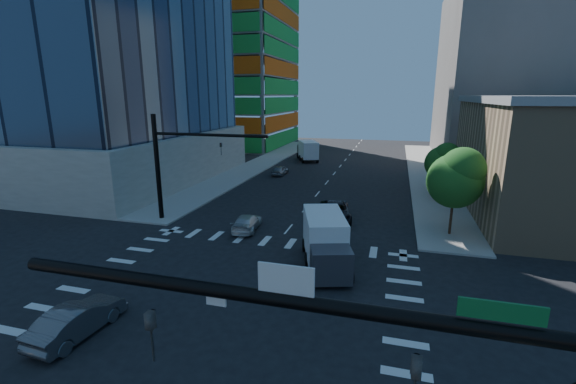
% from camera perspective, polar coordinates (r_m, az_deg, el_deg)
% --- Properties ---
extents(ground, '(160.00, 160.00, 0.00)m').
position_cam_1_polar(ground, '(21.35, -8.95, -15.96)').
color(ground, black).
rests_on(ground, ground).
extents(road_markings, '(20.00, 20.00, 0.01)m').
position_cam_1_polar(road_markings, '(21.35, -8.95, -15.95)').
color(road_markings, silver).
rests_on(road_markings, ground).
extents(sidewalk_ne, '(5.00, 60.00, 0.15)m').
position_cam_1_polar(sidewalk_ne, '(57.85, 19.85, 2.78)').
color(sidewalk_ne, '#9C9894').
rests_on(sidewalk_ne, ground).
extents(sidewalk_nw, '(5.00, 60.00, 0.15)m').
position_cam_1_polar(sidewalk_nw, '(61.20, -4.19, 4.18)').
color(sidewalk_nw, '#9C9894').
rests_on(sidewalk_nw, ground).
extents(construction_building, '(25.16, 34.50, 70.60)m').
position_cam_1_polar(construction_building, '(87.34, -9.26, 23.20)').
color(construction_building, slate).
rests_on(construction_building, ground).
extents(bg_building_ne, '(24.00, 30.00, 28.00)m').
position_cam_1_polar(bg_building_ne, '(74.25, 31.60, 14.74)').
color(bg_building_ne, '#665F5C').
rests_on(bg_building_ne, ground).
extents(signal_mast_nw, '(10.20, 0.40, 9.00)m').
position_cam_1_polar(signal_mast_nw, '(33.84, -16.76, 4.79)').
color(signal_mast_nw, black).
rests_on(signal_mast_nw, sidewalk_nw).
extents(tree_south, '(4.16, 4.16, 6.82)m').
position_cam_1_polar(tree_south, '(31.52, 23.81, 2.03)').
color(tree_south, '#382316').
rests_on(tree_south, sidewalk_ne).
extents(tree_north, '(3.54, 3.52, 5.78)m').
position_cam_1_polar(tree_north, '(43.40, 22.03, 4.29)').
color(tree_north, '#382316').
rests_on(tree_north, sidewalk_ne).
extents(car_nb_far, '(3.67, 6.00, 1.55)m').
position_cam_1_polar(car_nb_far, '(33.89, 6.98, -2.89)').
color(car_nb_far, black).
rests_on(car_nb_far, ground).
extents(car_sb_near, '(2.29, 4.55, 1.27)m').
position_cam_1_polar(car_sb_near, '(31.47, -6.10, -4.49)').
color(car_sb_near, silver).
rests_on(car_sb_near, ground).
extents(car_sb_mid, '(1.66, 3.88, 1.31)m').
position_cam_1_polar(car_sb_mid, '(52.79, -1.17, 3.24)').
color(car_sb_mid, gray).
rests_on(car_sb_mid, ground).
extents(car_sb_cross, '(1.87, 4.65, 1.50)m').
position_cam_1_polar(car_sb_cross, '(20.74, -28.70, -16.26)').
color(car_sb_cross, '#525257').
rests_on(car_sb_cross, ground).
extents(box_truck_near, '(4.30, 6.61, 3.21)m').
position_cam_1_polar(box_truck_near, '(24.57, 5.65, -7.99)').
color(box_truck_near, black).
rests_on(box_truck_near, ground).
extents(box_truck_far, '(4.97, 6.85, 3.30)m').
position_cam_1_polar(box_truck_far, '(64.78, 2.86, 5.99)').
color(box_truck_far, black).
rests_on(box_truck_far, ground).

